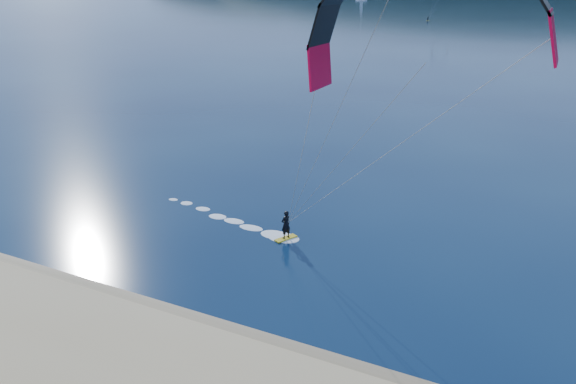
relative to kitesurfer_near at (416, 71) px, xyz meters
The scene contains 2 objects.
wet_sand 13.82m from the kitesurfer_near, 153.46° to the right, with size 220.00×2.50×0.10m.
kitesurfer_near is the anchor object (origin of this frame).
Camera 1 is at (11.75, -11.88, 14.42)m, focal length 34.32 mm.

